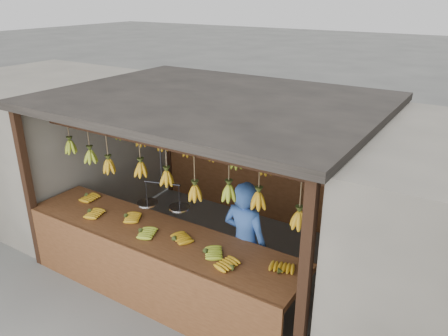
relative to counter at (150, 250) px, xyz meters
The scene contains 8 objects.
ground 1.43m from the counter, 85.74° to the left, with size 80.00×80.00×0.00m, color #5B5B57.
stall 2.01m from the counter, 86.63° to the left, with size 4.30×3.30×2.40m.
neighbor_left 3.74m from the counter, 160.58° to the left, with size 3.00×3.00×2.30m, color slate.
counter is the anchor object (origin of this frame).
hanging_bananas 1.53m from the counter, 85.41° to the left, with size 3.62×2.25×0.39m.
balance_scale 0.62m from the counter, 79.35° to the left, with size 0.66×0.37×0.77m.
vendor 1.16m from the counter, 33.35° to the left, with size 0.59×0.39×1.62m, color #3359A5.
bag_bundles 3.30m from the counter, 51.85° to the left, with size 0.08×0.26×1.25m.
Camera 1 is at (3.13, -4.60, 3.66)m, focal length 35.00 mm.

